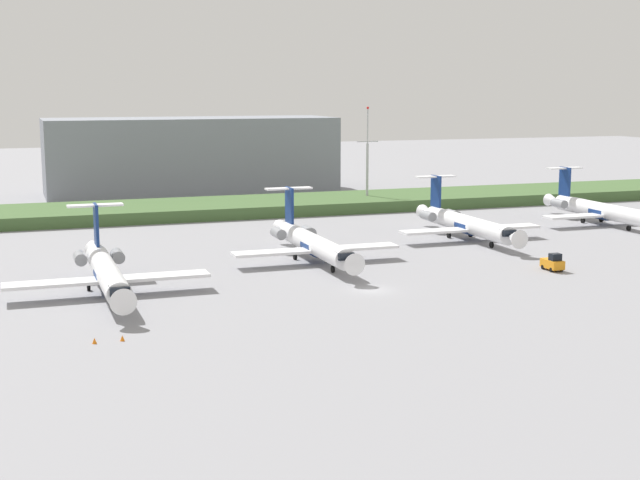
{
  "coord_description": "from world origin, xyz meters",
  "views": [
    {
      "loc": [
        -39.06,
        -93.63,
        23.01
      ],
      "look_at": [
        0.0,
        18.16,
        3.0
      ],
      "focal_mm": 50.2,
      "sensor_mm": 36.0,
      "label": 1
    }
  ],
  "objects": [
    {
      "name": "safety_cone_mid_marker",
      "position": [
        -29.96,
        -12.04,
        0.28
      ],
      "size": [
        0.44,
        0.44,
        0.55
      ],
      "primitive_type": "cone",
      "color": "orange",
      "rests_on": "ground"
    },
    {
      "name": "regional_jet_second",
      "position": [
        -29.14,
        8.7,
        2.54
      ],
      "size": [
        22.81,
        31.0,
        9.0
      ],
      "color": "white",
      "rests_on": "ground"
    },
    {
      "name": "grass_berm",
      "position": [
        0.0,
        69.52,
        1.07
      ],
      "size": [
        320.0,
        20.0,
        2.14
      ],
      "primitive_type": "cube",
      "color": "#426033",
      "rests_on": "ground"
    },
    {
      "name": "baggage_tug",
      "position": [
        26.35,
        2.82,
        1.0
      ],
      "size": [
        1.72,
        3.2,
        2.3
      ],
      "color": "orange",
      "rests_on": "ground"
    },
    {
      "name": "safety_cone_front_marker",
      "position": [
        -32.47,
        -12.09,
        0.28
      ],
      "size": [
        0.44,
        0.44,
        0.55
      ],
      "primitive_type": "cone",
      "color": "orange",
      "rests_on": "ground"
    },
    {
      "name": "regional_jet_fifth",
      "position": [
        56.8,
        34.69,
        2.54
      ],
      "size": [
        22.81,
        31.0,
        9.0
      ],
      "color": "white",
      "rests_on": "ground"
    },
    {
      "name": "regional_jet_third",
      "position": [
        -0.81,
        18.94,
        2.54
      ],
      "size": [
        22.81,
        31.0,
        9.0
      ],
      "color": "white",
      "rests_on": "ground"
    },
    {
      "name": "distant_hangar",
      "position": [
        -0.1,
        105.33,
        8.36
      ],
      "size": [
        63.76,
        20.67,
        16.72
      ],
      "primitive_type": "cube",
      "color": "gray",
      "rests_on": "ground"
    },
    {
      "name": "antenna_mast",
      "position": [
        28.04,
        70.02,
        8.22
      ],
      "size": [
        4.4,
        0.5,
        19.66
      ],
      "color": "#B2B2B7",
      "rests_on": "ground"
    },
    {
      "name": "regional_jet_fourth",
      "position": [
        27.38,
        28.09,
        2.54
      ],
      "size": [
        22.81,
        31.0,
        9.0
      ],
      "color": "white",
      "rests_on": "ground"
    },
    {
      "name": "ground_plane",
      "position": [
        0.0,
        30.0,
        0.0
      ],
      "size": [
        500.0,
        500.0,
        0.0
      ],
      "primitive_type": "plane",
      "color": "gray"
    }
  ]
}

